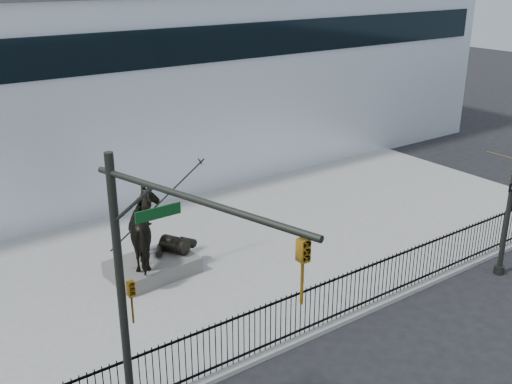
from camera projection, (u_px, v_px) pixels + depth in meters
ground at (361, 344)px, 17.27m from camera, size 120.00×120.00×0.00m
plaza at (228, 253)px, 22.56m from camera, size 30.00×12.00×0.15m
building at (89, 84)px, 30.84m from camera, size 44.00×14.00×9.00m
picket_fence at (333, 299)px, 17.90m from camera, size 22.10×0.10×1.50m
statue_plinth at (153, 267)px, 20.82m from camera, size 3.00×2.17×0.54m
equestrian_statue at (152, 230)px, 20.35m from camera, size 3.68×2.40×3.12m
traffic_signal_left at (150, 306)px, 11.68m from camera, size 1.52×4.84×7.00m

